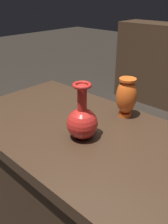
% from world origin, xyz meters
% --- Properties ---
extents(display_plinth, '(1.20, 0.64, 0.80)m').
position_xyz_m(display_plinth, '(0.00, 0.00, 0.40)').
color(display_plinth, '#382619').
rests_on(display_plinth, ground_plane).
extents(vase_centerpiece, '(0.12, 0.12, 0.23)m').
position_xyz_m(vase_centerpiece, '(0.02, -0.05, 0.87)').
color(vase_centerpiece, red).
rests_on(vase_centerpiece, display_plinth).
extents(vase_tall_behind, '(0.09, 0.09, 0.18)m').
position_xyz_m(vase_tall_behind, '(0.04, 0.23, 0.90)').
color(vase_tall_behind, '#E55B1E').
rests_on(vase_tall_behind, display_plinth).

